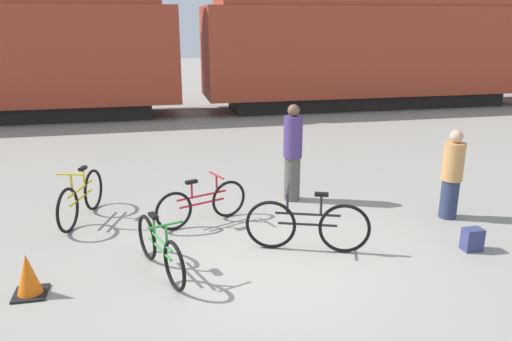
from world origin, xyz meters
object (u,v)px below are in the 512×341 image
Objects in this scene: bicycle_maroon at (202,204)px; freight_train at (191,38)px; bicycle_yellow at (81,198)px; person_in_purple at (293,153)px; traffic_cone at (28,276)px; bicycle_black at (307,225)px; person_in_tan at (452,175)px; bicycle_green at (160,249)px; backpack at (472,239)px.

freight_train is at bearing 85.52° from bicycle_maroon.
person_in_purple is at bearing 3.13° from bicycle_yellow.
freight_train is 97.78× the size of traffic_cone.
bicycle_black is 0.95× the size of person_in_purple.
person_in_tan is at bearing -49.27° from person_in_purple.
bicycle_green is at bearing -97.38° from freight_train.
person_in_purple is (2.54, 2.40, 0.57)m from bicycle_green.
freight_train is 34.66× the size of person_in_tan.
person_in_purple is 4.96m from traffic_cone.
bicycle_green is 1.63m from traffic_cone.
person_in_tan is at bearing -8.62° from bicycle_maroon.
bicycle_yellow is 1.06× the size of bicycle_green.
freight_train is 12.45m from bicycle_green.
bicycle_maroon is at bearing 65.19° from bicycle_green.
bicycle_maroon is 2.99m from traffic_cone.
traffic_cone is (-1.62, -0.22, -0.10)m from bicycle_green.
bicycle_green is at bearing -155.09° from person_in_purple.
freight_train is at bearing 92.76° from bicycle_black.
traffic_cone is at bearing -172.86° from bicycle_black.
bicycle_yellow is 4.96× the size of backpack.
bicycle_green is 0.87× the size of person_in_purple.
bicycle_yellow is at bearing 164.59° from person_in_purple.
bicycle_maroon is at bearing -16.34° from bicycle_yellow.
traffic_cone is (-4.15, -2.63, -0.67)m from person_in_purple.
bicycle_green is 0.91× the size of bicycle_black.
person_in_purple is at bearing 32.33° from traffic_cone.
freight_train reaches higher than person_in_purple.
bicycle_yellow is 6.30m from backpack.
bicycle_yellow reaches higher than bicycle_maroon.
person_in_tan is at bearing 11.19° from bicycle_green.
person_in_tan is 2.82× the size of traffic_cone.
person_in_tan is at bearing 10.39° from traffic_cone.
person_in_purple is (1.79, 0.79, 0.57)m from bicycle_maroon.
backpack is at bearing -76.47° from freight_train.
person_in_purple is 5.39× the size of backpack.
freight_train is 10.57m from bicycle_yellow.
person_in_tan is 6.68m from traffic_cone.
bicycle_green is (1.25, -2.20, -0.04)m from bicycle_yellow.
bicycle_black is at bearing 6.55° from bicycle_green.
traffic_cone reaches higher than backpack.
bicycle_maroon is 4.67× the size of backpack.
bicycle_green is 3.54m from person_in_purple.
person_in_tan is 1.43m from backpack.
freight_train is 9.93m from person_in_purple.
freight_train is 12.99m from backpack.
backpack is 0.62× the size of traffic_cone.
backpack is at bearing -26.24° from bicycle_maroon.
freight_train is at bearing -139.30° from person_in_tan.
bicycle_yellow is at bearing 157.01° from backpack.
freight_train is 29.37× the size of person_in_purple.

